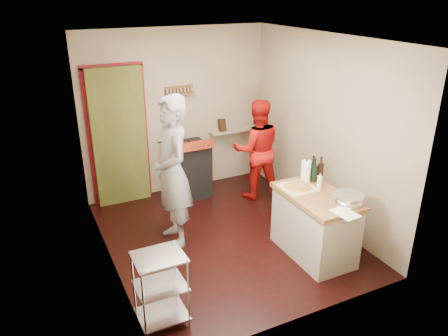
{
  "coord_description": "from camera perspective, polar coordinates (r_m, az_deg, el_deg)",
  "views": [
    {
      "loc": [
        -2.24,
        -4.59,
        3.14
      ],
      "look_at": [
        -0.01,
        0.0,
        1.01
      ],
      "focal_mm": 35.0,
      "sensor_mm": 36.0,
      "label": 1
    }
  ],
  "objects": [
    {
      "name": "left_wall",
      "position": [
        5.0,
        -15.52,
        0.22
      ],
      "size": [
        0.04,
        3.5,
        2.6
      ],
      "primitive_type": "cube",
      "color": "tan",
      "rests_on": "ground"
    },
    {
      "name": "ceiling",
      "position": [
        5.14,
        0.13,
        16.74
      ],
      "size": [
        3.0,
        3.5,
        0.02
      ],
      "primitive_type": "cube",
      "color": "white",
      "rests_on": "back_wall"
    },
    {
      "name": "person_red",
      "position": [
        6.81,
        4.33,
        2.43
      ],
      "size": [
        0.92,
        0.8,
        1.59
      ],
      "primitive_type": "imported",
      "rotation": [
        0.0,
        0.0,
        2.84
      ],
      "color": "#B10F0B",
      "rests_on": "ground"
    },
    {
      "name": "wire_shelving",
      "position": [
        4.44,
        -8.29,
        -15.07
      ],
      "size": [
        0.48,
        0.4,
        0.8
      ],
      "color": "silver",
      "rests_on": "ground"
    },
    {
      "name": "person_stripe",
      "position": [
        5.5,
        -6.77,
        -0.56
      ],
      "size": [
        0.5,
        0.74,
        1.97
      ],
      "primitive_type": "imported",
      "rotation": [
        0.0,
        0.0,
        -1.61
      ],
      "color": "#B0B0B5",
      "rests_on": "ground"
    },
    {
      "name": "back_wall",
      "position": [
        6.87,
        -11.3,
        5.23
      ],
      "size": [
        3.0,
        0.44,
        2.6
      ],
      "color": "tan",
      "rests_on": "ground"
    },
    {
      "name": "right_wall",
      "position": [
        6.2,
        12.72,
        4.83
      ],
      "size": [
        0.04,
        3.5,
        2.6
      ],
      "primitive_type": "cube",
      "color": "tan",
      "rests_on": "ground"
    },
    {
      "name": "island",
      "position": [
        5.54,
        11.81,
        -6.98
      ],
      "size": [
        0.68,
        1.23,
        1.14
      ],
      "color": "#B7B09C",
      "rests_on": "ground"
    },
    {
      "name": "floor",
      "position": [
        6.0,
        0.1,
        -8.91
      ],
      "size": [
        3.5,
        3.5,
        0.0
      ],
      "primitive_type": "plane",
      "color": "black",
      "rests_on": "ground"
    },
    {
      "name": "stove",
      "position": [
        6.98,
        -4.65,
        -0.1
      ],
      "size": [
        0.6,
        0.63,
        1.0
      ],
      "color": "black",
      "rests_on": "ground"
    }
  ]
}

